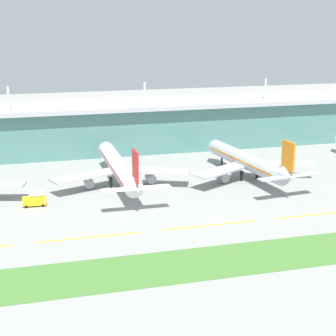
# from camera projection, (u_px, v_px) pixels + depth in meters

# --- Properties ---
(ground_plane) EXTENTS (600.00, 600.00, 0.00)m
(ground_plane) POSITION_uv_depth(u_px,v_px,m) (219.00, 222.00, 161.30)
(ground_plane) COLOR gray
(terminal_building) EXTENTS (288.00, 34.00, 29.91)m
(terminal_building) POSITION_uv_depth(u_px,v_px,m) (142.00, 125.00, 249.41)
(terminal_building) COLOR slate
(terminal_building) RESTS_ON ground
(airliner_near_middle) EXTENTS (48.80, 65.51, 18.90)m
(airliner_near_middle) POSITION_uv_depth(u_px,v_px,m) (119.00, 168.00, 194.50)
(airliner_near_middle) COLOR white
(airliner_near_middle) RESTS_ON ground
(airliner_far_middle) EXTENTS (48.43, 58.89, 18.90)m
(airliner_far_middle) POSITION_uv_depth(u_px,v_px,m) (248.00, 162.00, 202.63)
(airliner_far_middle) COLOR #ADB2BC
(airliner_far_middle) RESTS_ON ground
(taxiway_stripe_mid_west) EXTENTS (28.00, 0.70, 0.04)m
(taxiway_stripe_mid_west) POSITION_uv_depth(u_px,v_px,m) (90.00, 237.00, 150.22)
(taxiway_stripe_mid_west) COLOR yellow
(taxiway_stripe_mid_west) RESTS_ON ground
(taxiway_stripe_centre) EXTENTS (28.00, 0.70, 0.04)m
(taxiway_stripe_centre) POSITION_uv_depth(u_px,v_px,m) (211.00, 225.00, 158.94)
(taxiway_stripe_centre) COLOR yellow
(taxiway_stripe_centre) RESTS_ON ground
(taxiway_stripe_mid_east) EXTENTS (28.00, 0.70, 0.04)m
(taxiway_stripe_mid_east) POSITION_uv_depth(u_px,v_px,m) (319.00, 214.00, 167.66)
(taxiway_stripe_mid_east) COLOR yellow
(taxiway_stripe_mid_east) RESTS_ON ground
(grass_verge) EXTENTS (300.00, 18.00, 0.10)m
(grass_verge) POSITION_uv_depth(u_px,v_px,m) (254.00, 257.00, 137.87)
(grass_verge) COLOR #477A33
(grass_verge) RESTS_ON ground
(fuel_truck) EXTENTS (7.29, 2.89, 4.95)m
(fuel_truck) POSITION_uv_depth(u_px,v_px,m) (35.00, 199.00, 174.35)
(fuel_truck) COLOR gold
(fuel_truck) RESTS_ON ground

